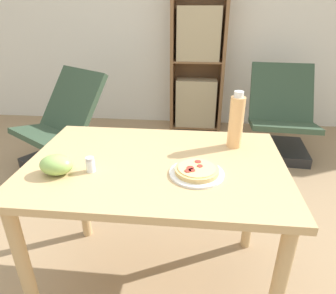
# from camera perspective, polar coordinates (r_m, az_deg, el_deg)

# --- Properties ---
(ground_plane) EXTENTS (14.00, 14.00, 0.00)m
(ground_plane) POSITION_cam_1_polar(r_m,az_deg,el_deg) (1.88, -3.63, -24.16)
(ground_plane) COLOR #9E7F5B
(wall_back) EXTENTS (8.00, 0.05, 2.60)m
(wall_back) POSITION_cam_1_polar(r_m,az_deg,el_deg) (3.83, 2.52, 23.62)
(wall_back) COLOR silver
(wall_back) RESTS_ON ground_plane
(dining_table) EXTENTS (1.19, 0.79, 0.78)m
(dining_table) POSITION_cam_1_polar(r_m,az_deg,el_deg) (1.45, -2.29, -6.78)
(dining_table) COLOR tan
(dining_table) RESTS_ON ground_plane
(pizza_on_plate) EXTENTS (0.24, 0.24, 0.04)m
(pizza_on_plate) POSITION_cam_1_polar(r_m,az_deg,el_deg) (1.29, 5.49, -4.63)
(pizza_on_plate) COLOR white
(pizza_on_plate) RESTS_ON dining_table
(grape_bunch) EXTENTS (0.14, 0.11, 0.09)m
(grape_bunch) POSITION_cam_1_polar(r_m,az_deg,el_deg) (1.36, -20.50, -3.21)
(grape_bunch) COLOR #93BC5B
(grape_bunch) RESTS_ON dining_table
(drink_bottle) EXTENTS (0.07, 0.07, 0.29)m
(drink_bottle) POSITION_cam_1_polar(r_m,az_deg,el_deg) (1.53, 12.84, 4.78)
(drink_bottle) COLOR #EFB270
(drink_bottle) RESTS_ON dining_table
(salt_shaker) EXTENTS (0.04, 0.04, 0.07)m
(salt_shaker) POSITION_cam_1_polar(r_m,az_deg,el_deg) (1.34, -14.57, -3.26)
(salt_shaker) COLOR white
(salt_shaker) RESTS_ON dining_table
(lounge_chair_near) EXTENTS (0.89, 0.98, 0.88)m
(lounge_chair_near) POSITION_cam_1_polar(r_m,az_deg,el_deg) (3.02, -19.50, 1.70)
(lounge_chair_near) COLOR black
(lounge_chair_near) RESTS_ON ground_plane
(lounge_chair_far) EXTENTS (0.67, 0.80, 0.88)m
(lounge_chair_far) POSITION_cam_1_polar(r_m,az_deg,el_deg) (3.29, 20.42, 3.52)
(lounge_chair_far) COLOR black
(lounge_chair_far) RESTS_ON ground_plane
(bookshelf) EXTENTS (0.63, 0.32, 1.65)m
(bookshelf) POSITION_cam_1_polar(r_m,az_deg,el_deg) (3.69, 5.61, 14.95)
(bookshelf) COLOR brown
(bookshelf) RESTS_ON ground_plane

